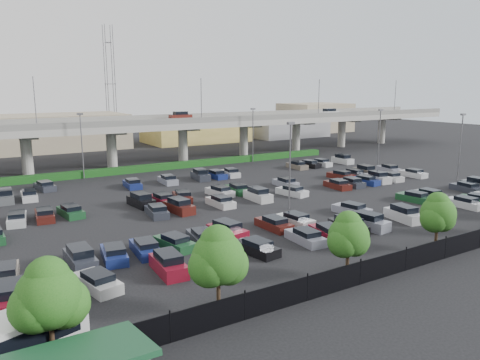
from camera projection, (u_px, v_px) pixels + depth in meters
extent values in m
plane|color=black|center=(252.00, 196.00, 62.25)|extent=(280.00, 280.00, 0.00)
cube|color=gray|center=(158.00, 125.00, 87.46)|extent=(150.00, 13.00, 1.10)
cube|color=#61615C|center=(172.00, 121.00, 82.05)|extent=(150.00, 0.50, 1.00)
cube|color=#61615C|center=(146.00, 117.00, 92.45)|extent=(150.00, 0.50, 1.00)
cylinder|color=gray|center=(27.00, 155.00, 76.28)|extent=(1.80, 1.80, 6.70)
cube|color=#61615C|center=(25.00, 136.00, 75.66)|extent=(2.60, 9.75, 0.50)
cylinder|color=gray|center=(112.00, 149.00, 83.55)|extent=(1.80, 1.80, 6.70)
cube|color=#61615C|center=(111.00, 131.00, 82.93)|extent=(2.60, 9.75, 0.50)
cylinder|color=gray|center=(183.00, 144.00, 90.81)|extent=(1.80, 1.80, 6.70)
cube|color=#61615C|center=(183.00, 128.00, 90.20)|extent=(2.60, 9.75, 0.50)
cylinder|color=gray|center=(244.00, 140.00, 98.08)|extent=(1.80, 1.80, 6.70)
cube|color=#61615C|center=(244.00, 125.00, 97.47)|extent=(2.60, 9.75, 0.50)
cylinder|color=gray|center=(296.00, 136.00, 105.35)|extent=(1.80, 1.80, 6.70)
cube|color=#61615C|center=(296.00, 122.00, 104.73)|extent=(2.60, 9.75, 0.50)
cylinder|color=gray|center=(342.00, 133.00, 112.62)|extent=(1.80, 1.80, 6.70)
cube|color=#61615C|center=(342.00, 120.00, 112.00)|extent=(2.60, 9.75, 0.50)
cylinder|color=gray|center=(382.00, 130.00, 119.88)|extent=(1.80, 1.80, 6.70)
cube|color=#61615C|center=(382.00, 118.00, 119.27)|extent=(2.60, 9.75, 0.50)
cube|color=#4B1914|center=(181.00, 117.00, 92.86)|extent=(4.40, 1.82, 1.05)
cube|color=black|center=(180.00, 113.00, 92.69)|extent=(2.60, 1.60, 0.65)
cube|color=silver|center=(329.00, 114.00, 105.51)|extent=(4.40, 1.82, 1.05)
cube|color=black|center=(329.00, 110.00, 105.35)|extent=(2.60, 1.60, 0.65)
cylinder|color=#545359|center=(35.00, 103.00, 70.07)|extent=(0.14, 0.14, 8.00)
cylinder|color=#545359|center=(201.00, 101.00, 84.60)|extent=(0.14, 0.14, 8.00)
cylinder|color=#545359|center=(319.00, 99.00, 99.14)|extent=(0.14, 0.14, 8.00)
cylinder|color=#545359|center=(395.00, 97.00, 111.60)|extent=(0.14, 0.14, 8.00)
cube|color=#134215|center=(175.00, 165.00, 82.94)|extent=(66.00, 1.60, 1.10)
cube|color=black|center=(438.00, 251.00, 38.78)|extent=(70.00, 0.06, 1.80)
cylinder|color=black|center=(79.00, 353.00, 23.71)|extent=(0.10, 0.10, 2.00)
cylinder|color=black|center=(170.00, 327.00, 26.30)|extent=(0.10, 0.10, 2.00)
cylinder|color=black|center=(245.00, 305.00, 28.90)|extent=(0.10, 0.10, 2.00)
cylinder|color=black|center=(307.00, 287.00, 31.49)|extent=(0.10, 0.10, 2.00)
cylinder|color=black|center=(360.00, 272.00, 34.09)|extent=(0.10, 0.10, 2.00)
cylinder|color=black|center=(406.00, 259.00, 36.69)|extent=(0.10, 0.10, 2.00)
cylinder|color=black|center=(445.00, 247.00, 39.28)|extent=(0.10, 0.10, 2.00)
cylinder|color=black|center=(480.00, 237.00, 41.88)|extent=(0.10, 0.10, 2.00)
cylinder|color=#332316|center=(53.00, 344.00, 24.36)|extent=(0.26, 0.26, 2.17)
sphere|color=#1C5115|center=(48.00, 297.00, 23.84)|extent=(3.37, 3.37, 3.37)
sphere|color=#1C5115|center=(65.00, 303.00, 24.44)|extent=(2.65, 2.65, 2.65)
sphere|color=#1C5115|center=(35.00, 307.00, 23.50)|extent=(2.65, 2.65, 2.65)
sphere|color=#1C5115|center=(47.00, 278.00, 23.77)|extent=(2.29, 2.29, 2.29)
cylinder|color=#332316|center=(218.00, 298.00, 29.65)|extent=(0.26, 0.26, 2.18)
sphere|color=#1C5115|center=(218.00, 258.00, 29.13)|extent=(3.39, 3.39, 3.39)
sphere|color=#1C5115|center=(228.00, 264.00, 29.74)|extent=(2.67, 2.67, 2.67)
sphere|color=#1C5115|center=(209.00, 266.00, 28.79)|extent=(2.67, 2.67, 2.67)
sphere|color=#1C5115|center=(218.00, 243.00, 29.06)|extent=(2.30, 2.30, 2.30)
cylinder|color=#332316|center=(347.00, 266.00, 35.20)|extent=(0.26, 0.26, 1.96)
sphere|color=#1C5115|center=(349.00, 236.00, 34.73)|extent=(3.04, 3.04, 3.04)
sphere|color=#1C5115|center=(354.00, 241.00, 35.29)|extent=(2.39, 2.39, 2.39)
sphere|color=#1C5115|center=(343.00, 242.00, 34.42)|extent=(2.39, 2.39, 2.39)
sphere|color=#1C5115|center=(348.00, 224.00, 34.68)|extent=(2.06, 2.06, 2.06)
cylinder|color=#332316|center=(436.00, 240.00, 41.15)|extent=(0.26, 0.26, 1.97)
sphere|color=#1C5115|center=(438.00, 214.00, 40.67)|extent=(3.07, 3.07, 3.07)
sphere|color=#1C5115|center=(442.00, 218.00, 41.23)|extent=(2.41, 2.41, 2.41)
sphere|color=#1C5115|center=(434.00, 219.00, 40.36)|extent=(2.41, 2.41, 2.41)
sphere|color=#1C5115|center=(438.00, 204.00, 40.62)|extent=(2.08, 2.08, 2.08)
cube|color=#103D24|center=(70.00, 358.00, 20.37)|extent=(6.80, 4.59, 1.00)
cube|color=silver|center=(8.00, 346.00, 24.09)|extent=(8.21, 4.67, 2.27)
cube|color=black|center=(7.00, 336.00, 23.98)|extent=(7.19, 4.43, 1.03)
cube|color=silver|center=(6.00, 323.00, 23.84)|extent=(8.35, 4.81, 0.27)
cube|color=maroon|center=(13.00, 300.00, 30.67)|extent=(2.48, 4.63, 1.05)
cube|color=black|center=(12.00, 288.00, 30.51)|extent=(1.99, 2.82, 0.65)
cube|color=#53575B|center=(57.00, 292.00, 32.12)|extent=(2.28, 4.57, 0.82)
cube|color=black|center=(57.00, 284.00, 31.83)|extent=(1.84, 2.46, 0.50)
cube|color=silver|center=(98.00, 283.00, 33.54)|extent=(2.67, 4.68, 0.82)
cube|color=black|center=(98.00, 276.00, 33.26)|extent=(2.03, 2.58, 0.50)
cube|color=maroon|center=(168.00, 266.00, 36.38)|extent=(2.11, 4.51, 1.05)
cube|color=black|center=(168.00, 256.00, 36.22)|extent=(1.77, 2.70, 0.65)
cube|color=black|center=(256.00, 249.00, 40.68)|extent=(2.47, 4.63, 0.82)
cube|color=black|center=(258.00, 242.00, 40.39)|extent=(1.93, 2.52, 0.50)
cube|color=gray|center=(305.00, 238.00, 43.54)|extent=(2.10, 4.51, 0.82)
cube|color=black|center=(307.00, 232.00, 43.25)|extent=(1.74, 2.40, 0.50)
cube|color=maroon|center=(327.00, 233.00, 44.96)|extent=(2.64, 4.67, 0.82)
cube|color=black|center=(329.00, 228.00, 44.68)|extent=(2.02, 2.57, 0.50)
cube|color=black|center=(348.00, 228.00, 46.37)|extent=(2.31, 4.58, 1.05)
cube|color=black|center=(349.00, 220.00, 46.21)|extent=(1.89, 2.76, 0.65)
cube|color=gray|center=(368.00, 224.00, 47.80)|extent=(2.36, 4.59, 1.05)
cube|color=black|center=(368.00, 216.00, 47.64)|extent=(1.92, 2.78, 0.65)
cube|color=silver|center=(404.00, 216.00, 50.65)|extent=(2.44, 4.62, 1.05)
cube|color=black|center=(404.00, 208.00, 50.49)|extent=(1.96, 2.80, 0.65)
cube|color=silver|center=(464.00, 204.00, 56.39)|extent=(1.83, 4.40, 0.82)
cube|color=black|center=(466.00, 199.00, 56.10)|extent=(1.60, 2.30, 0.50)
cube|color=#1A4B27|center=(477.00, 201.00, 57.81)|extent=(2.65, 4.67, 0.82)
cube|color=black|center=(480.00, 196.00, 57.53)|extent=(2.02, 2.57, 0.50)
cube|color=#6D6256|center=(5.00, 276.00, 34.85)|extent=(2.48, 4.63, 0.82)
cube|color=black|center=(4.00, 269.00, 34.56)|extent=(1.94, 2.52, 0.50)
cube|color=#2D303A|center=(80.00, 260.00, 37.68)|extent=(1.84, 4.41, 1.05)
cube|color=black|center=(80.00, 251.00, 37.52)|extent=(1.61, 2.61, 0.65)
cube|color=navy|center=(114.00, 255.00, 39.13)|extent=(2.53, 4.64, 0.82)
cube|color=black|center=(114.00, 249.00, 38.84)|extent=(1.97, 2.54, 0.50)
cube|color=navy|center=(145.00, 249.00, 40.56)|extent=(2.22, 4.55, 0.82)
cube|color=black|center=(146.00, 243.00, 40.27)|extent=(1.81, 2.44, 0.50)
cube|color=#1A4B27|center=(175.00, 244.00, 41.99)|extent=(2.57, 4.65, 0.82)
cube|color=black|center=(175.00, 238.00, 41.70)|extent=(1.98, 2.55, 0.50)
cube|color=#2D303A|center=(202.00, 239.00, 43.41)|extent=(2.48, 4.63, 0.82)
cube|color=black|center=(203.00, 233.00, 43.13)|extent=(1.94, 2.52, 0.50)
cube|color=maroon|center=(227.00, 233.00, 44.82)|extent=(2.48, 4.63, 1.05)
cube|color=black|center=(227.00, 224.00, 44.66)|extent=(1.98, 2.82, 0.65)
cube|color=#4B1914|center=(274.00, 225.00, 47.70)|extent=(1.92, 4.44, 0.82)
cube|color=black|center=(275.00, 219.00, 47.41)|extent=(1.65, 2.34, 0.50)
cube|color=silver|center=(295.00, 221.00, 49.12)|extent=(2.19, 4.54, 0.82)
cube|color=black|center=(296.00, 216.00, 48.84)|extent=(1.79, 2.43, 0.50)
cube|color=gray|center=(352.00, 210.00, 53.41)|extent=(2.51, 4.64, 0.82)
cube|color=black|center=(353.00, 205.00, 53.12)|extent=(1.95, 2.53, 0.50)
cube|color=#1A4B27|center=(415.00, 198.00, 59.12)|extent=(2.30, 4.58, 0.82)
cube|color=black|center=(416.00, 194.00, 58.83)|extent=(1.85, 2.47, 0.50)
cube|color=#53575B|center=(428.00, 196.00, 60.54)|extent=(1.90, 4.43, 0.82)
cube|color=black|center=(430.00, 191.00, 60.26)|extent=(1.64, 2.33, 0.50)
cube|color=#2D303A|center=(466.00, 188.00, 64.83)|extent=(2.41, 4.61, 0.82)
cube|color=black|center=(468.00, 184.00, 64.54)|extent=(1.90, 2.50, 0.50)
cube|color=#53575B|center=(478.00, 185.00, 66.23)|extent=(1.99, 4.47, 1.05)
cube|color=black|center=(479.00, 180.00, 66.07)|extent=(1.70, 2.66, 0.65)
cube|color=#2D303A|center=(157.00, 212.00, 52.57)|extent=(2.36, 4.60, 0.82)
cube|color=black|center=(157.00, 207.00, 52.28)|extent=(1.88, 2.48, 0.50)
cube|color=#4B1914|center=(179.00, 208.00, 53.97)|extent=(2.31, 4.58, 1.05)
cube|color=black|center=(179.00, 201.00, 53.81)|extent=(1.89, 2.77, 0.65)
cube|color=silver|center=(220.00, 203.00, 56.85)|extent=(1.96, 4.45, 0.82)
cube|color=black|center=(221.00, 198.00, 56.56)|extent=(1.67, 2.35, 0.50)
cube|color=silver|center=(258.00, 196.00, 59.68)|extent=(1.91, 4.44, 1.05)
cube|color=black|center=(258.00, 190.00, 59.52)|extent=(1.65, 2.63, 0.65)
cube|color=silver|center=(292.00, 192.00, 62.56)|extent=(2.68, 4.68, 0.82)
cube|color=black|center=(293.00, 188.00, 62.27)|extent=(2.04, 2.58, 0.50)
cube|color=#4B1914|center=(337.00, 185.00, 66.84)|extent=(2.26, 4.56, 0.82)
cube|color=black|center=(339.00, 181.00, 66.55)|extent=(1.83, 2.45, 0.50)
cube|color=#2D303A|center=(351.00, 183.00, 68.27)|extent=(2.27, 4.57, 0.82)
cube|color=black|center=(353.00, 179.00, 67.98)|extent=(1.84, 2.46, 0.50)
cube|color=navy|center=(365.00, 181.00, 69.70)|extent=(2.46, 4.62, 0.82)
cube|color=black|center=(366.00, 177.00, 69.41)|extent=(1.93, 2.52, 0.50)
cube|color=silver|center=(378.00, 179.00, 71.10)|extent=(2.44, 4.62, 1.05)
cube|color=black|center=(378.00, 173.00, 70.94)|extent=(1.96, 2.80, 0.65)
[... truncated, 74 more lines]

